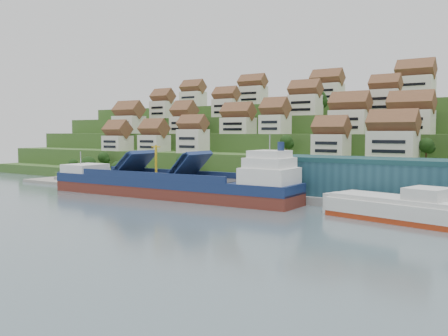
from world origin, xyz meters
The scene contains 11 objects.
ground centered at (0.00, 0.00, 0.00)m, with size 300.00×300.00×0.00m, color slate.
quay centered at (20.00, 15.00, 1.10)m, with size 180.00×14.00×2.20m, color gray.
pebble_beach centered at (-58.00, 12.00, 0.50)m, with size 45.00×20.00×1.00m, color gray.
hillside centered at (0.00, 103.55, 10.66)m, with size 260.00×128.00×31.00m.
hillside_village centered at (3.58, 61.63, 24.59)m, with size 158.88×62.58×28.71m.
hillside_trees centered at (-10.44, 44.25, 16.74)m, with size 139.86×62.49×31.92m.
warehouse centered at (52.00, 17.00, 7.20)m, with size 60.00×15.00×10.00m, color #1F4756.
flagpole centered at (18.11, 10.00, 6.88)m, with size 1.28×0.16×8.00m.
beach_huts centered at (-60.00, 10.75, 2.10)m, with size 14.40×3.70×2.20m.
cargo_ship centered at (-4.43, -0.04, 3.38)m, with size 80.86×15.50×17.87m.
second_ship centered at (58.48, -0.90, 2.47)m, with size 29.73×16.05×8.17m.
Camera 1 is at (88.13, -107.64, 18.74)m, focal length 40.00 mm.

